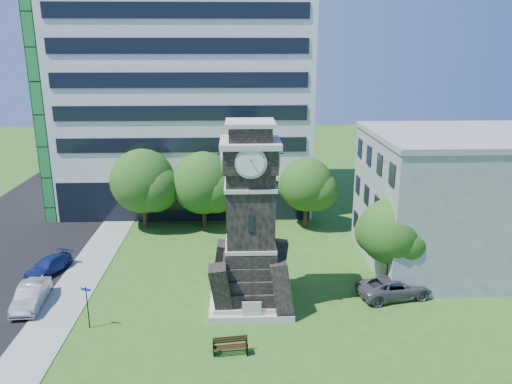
{
  "coord_description": "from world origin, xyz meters",
  "views": [
    {
      "loc": [
        2.26,
        -28.17,
        16.59
      ],
      "look_at": [
        3.5,
        5.77,
        6.62
      ],
      "focal_mm": 35.0,
      "sensor_mm": 36.0,
      "label": 1
    }
  ],
  "objects_px": {
    "clock_tower": "(250,228)",
    "car_street_mid": "(31,296)",
    "park_bench": "(230,345)",
    "street_sign": "(87,302)",
    "car_street_north": "(48,266)",
    "car_east_lot": "(394,287)"
  },
  "relations": [
    {
      "from": "clock_tower",
      "to": "park_bench",
      "type": "xyz_separation_m",
      "value": [
        -1.3,
        -5.84,
        -4.74
      ]
    },
    {
      "from": "clock_tower",
      "to": "park_bench",
      "type": "bearing_deg",
      "value": -102.51
    },
    {
      "from": "car_street_mid",
      "to": "car_street_north",
      "type": "relative_size",
      "value": 1.08
    },
    {
      "from": "car_east_lot",
      "to": "park_bench",
      "type": "distance_m",
      "value": 12.79
    },
    {
      "from": "clock_tower",
      "to": "park_bench",
      "type": "height_order",
      "value": "clock_tower"
    },
    {
      "from": "clock_tower",
      "to": "street_sign",
      "type": "distance_m",
      "value": 10.94
    },
    {
      "from": "clock_tower",
      "to": "car_street_mid",
      "type": "xyz_separation_m",
      "value": [
        -14.54,
        0.04,
        -4.54
      ]
    },
    {
      "from": "car_street_north",
      "to": "street_sign",
      "type": "height_order",
      "value": "street_sign"
    },
    {
      "from": "car_street_mid",
      "to": "clock_tower",
      "type": "bearing_deg",
      "value": -5.63
    },
    {
      "from": "park_bench",
      "to": "street_sign",
      "type": "distance_m",
      "value": 9.23
    },
    {
      "from": "car_street_mid",
      "to": "car_street_north",
      "type": "bearing_deg",
      "value": 92.19
    },
    {
      "from": "clock_tower",
      "to": "car_street_north",
      "type": "bearing_deg",
      "value": 161.74
    },
    {
      "from": "clock_tower",
      "to": "park_bench",
      "type": "distance_m",
      "value": 7.64
    },
    {
      "from": "clock_tower",
      "to": "car_east_lot",
      "type": "xyz_separation_m",
      "value": [
        9.86,
        0.39,
        -4.57
      ]
    },
    {
      "from": "car_east_lot",
      "to": "car_street_mid",
      "type": "bearing_deg",
      "value": 78.58
    },
    {
      "from": "park_bench",
      "to": "street_sign",
      "type": "xyz_separation_m",
      "value": [
        -8.65,
        2.99,
        1.19
      ]
    },
    {
      "from": "clock_tower",
      "to": "car_east_lot",
      "type": "bearing_deg",
      "value": 2.29
    },
    {
      "from": "car_street_north",
      "to": "car_east_lot",
      "type": "relative_size",
      "value": 0.81
    },
    {
      "from": "car_street_mid",
      "to": "car_east_lot",
      "type": "height_order",
      "value": "car_street_mid"
    },
    {
      "from": "clock_tower",
      "to": "car_street_north",
      "type": "xyz_separation_m",
      "value": [
        -15.21,
        5.02,
        -4.68
      ]
    },
    {
      "from": "clock_tower",
      "to": "street_sign",
      "type": "height_order",
      "value": "clock_tower"
    },
    {
      "from": "car_street_mid",
      "to": "street_sign",
      "type": "xyz_separation_m",
      "value": [
        4.6,
        -2.89,
        0.99
      ]
    }
  ]
}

